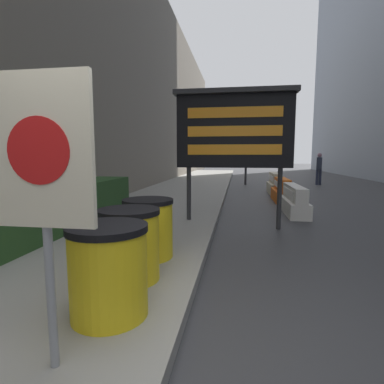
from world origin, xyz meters
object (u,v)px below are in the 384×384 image
Objects in this scene: barrel_drum_back at (148,228)px; pedestrian_worker at (319,166)px; warning_sign at (42,169)px; message_board at (234,130)px; barrel_drum_foreground at (109,270)px; jersey_barrier_white at (294,201)px; jersey_barrier_orange_far at (282,191)px; barrel_drum_middle at (129,244)px; jersey_barrier_cream at (275,184)px; traffic_light_near_curb at (247,130)px; traffic_cone_near at (285,187)px.

pedestrian_worker reaches higher than barrel_drum_back.
warning_sign is 16.42m from pedestrian_worker.
barrel_drum_foreground is at bearing -103.95° from message_board.
jersey_barrier_orange_far reaches higher than jersey_barrier_white.
barrel_drum_back is at bearing -113.98° from message_board.
barrel_drum_middle is 8.10m from jersey_barrier_orange_far.
jersey_barrier_cream is 4.59m from traffic_light_near_curb.
message_board is 1.73× the size of jersey_barrier_orange_far.
jersey_barrier_white is (1.64, 1.90, -1.80)m from message_board.
message_board is at bearing 76.93° from warning_sign.
barrel_drum_back reaches higher than jersey_barrier_cream.
traffic_light_near_curb is at bearing 87.07° from message_board.
barrel_drum_foreground is 1.58m from barrel_drum_back.
pedestrian_worker is (5.58, 13.94, 0.45)m from barrel_drum_middle.
traffic_light_near_curb is at bearing 101.18° from jersey_barrier_orange_far.
jersey_barrier_cream is at bearing 144.56° from traffic_cone_near.
barrel_drum_middle is 5.96m from jersey_barrier_white.
barrel_drum_back is 9.21m from traffic_cone_near.
jersey_barrier_cream is at bearing -19.95° from pedestrian_worker.
warning_sign is at bearing -96.31° from traffic_light_near_curb.
jersey_barrier_cream is (0.00, 2.09, 0.03)m from jersey_barrier_orange_far.
jersey_barrier_white is at bearing -90.00° from jersey_barrier_cream.
barrel_drum_back is at bearing -107.40° from jersey_barrier_cream.
barrel_drum_middle is 0.40× the size of jersey_barrier_white.
warning_sign is at bearing -103.07° from message_board.
traffic_cone_near is (3.13, 10.93, -1.18)m from warning_sign.
pedestrian_worker reaches higher than jersey_barrier_orange_far.
barrel_drum_middle is 1.77m from warning_sign.
jersey_barrier_white is at bearing -90.00° from jersey_barrier_orange_far.
pedestrian_worker reaches higher than jersey_barrier_cream.
barrel_drum_back is 0.43× the size of jersey_barrier_cream.
jersey_barrier_orange_far is (2.78, 7.60, -0.22)m from barrel_drum_middle.
barrel_drum_middle is 0.43× the size of jersey_barrier_cream.
barrel_drum_middle is 9.95m from traffic_cone_near.
message_board is at bearing -9.32° from pedestrian_worker.
barrel_drum_foreground is 4.56m from message_board.
message_board reaches higher than warning_sign.
barrel_drum_foreground reaches higher than jersey_barrier_orange_far.
pedestrian_worker is (2.81, 6.34, 0.67)m from jersey_barrier_orange_far.
barrel_drum_foreground is at bearing -113.81° from jersey_barrier_white.
jersey_barrier_cream is 1.12× the size of pedestrian_worker.
warning_sign is 2.96× the size of traffic_cone_near.
traffic_light_near_curb reaches higher than barrel_drum_foreground.
pedestrian_worker reaches higher than barrel_drum_foreground.
jersey_barrier_white is 3.15× the size of traffic_cone_near.
jersey_barrier_white is (2.79, 4.48, -0.23)m from barrel_drum_back.
barrel_drum_middle is 13.64m from traffic_light_near_curb.
traffic_cone_near is at bearing 73.47° from barrel_drum_foreground.
traffic_light_near_curb is (-1.49, 3.89, 2.63)m from traffic_cone_near.
jersey_barrier_white is at bearing 67.73° from warning_sign.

